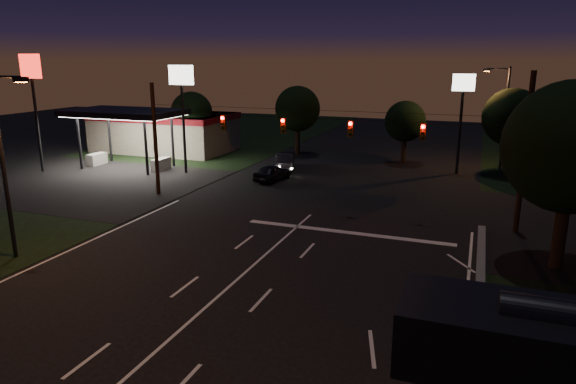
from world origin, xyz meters
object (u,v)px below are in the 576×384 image
at_px(tree_right_near, 572,149).
at_px(car_oncoming_a, 272,173).
at_px(car_oncoming_b, 285,161).
at_px(utility_pole_right, 515,232).

bearing_deg(tree_right_near, car_oncoming_a, 148.76).
height_order(car_oncoming_a, car_oncoming_b, car_oncoming_b).
xyz_separation_m(tree_right_near, car_oncoming_b, (-20.03, 16.22, -4.94)).
bearing_deg(car_oncoming_a, utility_pole_right, 169.60).
distance_m(car_oncoming_a, car_oncoming_b, 4.51).
height_order(tree_right_near, car_oncoming_a, tree_right_near).
bearing_deg(car_oncoming_b, tree_right_near, 122.48).
bearing_deg(car_oncoming_a, car_oncoming_b, -70.95).
relative_size(car_oncoming_a, car_oncoming_b, 0.87).
bearing_deg(utility_pole_right, tree_right_near, -72.47).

